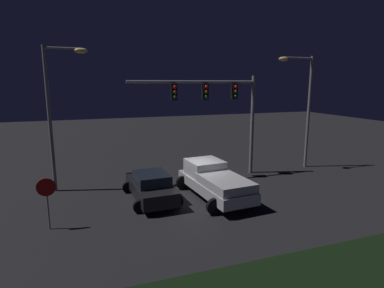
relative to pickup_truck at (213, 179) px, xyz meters
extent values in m
plane|color=black|center=(-0.78, 0.75, -1.00)|extent=(80.00, 80.00, 0.00)
cube|color=#B7B7BC|center=(0.01, -0.17, -0.32)|extent=(2.42, 5.54, 0.55)
cube|color=#B7B7BC|center=(-0.08, 1.01, 0.38)|extent=(1.98, 2.04, 0.85)
cube|color=black|center=(-0.08, 1.01, 0.50)|extent=(1.87, 1.65, 0.51)
cube|color=#B7B7BC|center=(0.10, -1.25, 0.18)|extent=(2.15, 3.17, 0.45)
cylinder|color=black|center=(-1.17, 1.68, -0.60)|extent=(0.80, 0.22, 0.80)
cylinder|color=black|center=(0.89, 1.85, -0.60)|extent=(0.80, 0.22, 0.80)
cylinder|color=black|center=(-0.86, -2.19, -0.60)|extent=(0.80, 0.22, 0.80)
cylinder|color=black|center=(1.19, -2.03, -0.60)|extent=(0.80, 0.22, 0.80)
cube|color=black|center=(-3.25, 0.69, -0.39)|extent=(1.97, 4.47, 0.70)
cube|color=black|center=(-3.24, 0.44, 0.24)|extent=(1.67, 2.06, 0.55)
cylinder|color=black|center=(-4.22, 2.15, -0.68)|extent=(0.64, 0.22, 0.64)
cylinder|color=black|center=(-2.38, 2.22, -0.68)|extent=(0.64, 0.22, 0.64)
cylinder|color=black|center=(-4.11, -0.84, -0.68)|extent=(0.64, 0.22, 0.64)
cylinder|color=black|center=(-2.27, -0.77, -0.68)|extent=(0.64, 0.22, 0.64)
cylinder|color=slate|center=(4.27, 3.48, 2.25)|extent=(0.24, 0.24, 6.50)
cylinder|color=slate|center=(0.17, 3.48, 5.10)|extent=(8.20, 0.18, 0.18)
cube|color=black|center=(2.87, 3.48, 4.50)|extent=(0.32, 0.44, 0.95)
sphere|color=red|center=(2.87, 3.25, 4.80)|extent=(0.22, 0.22, 0.22)
sphere|color=#59380A|center=(2.87, 3.25, 4.50)|extent=(0.22, 0.22, 0.22)
sphere|color=#0C4719|center=(2.87, 3.25, 4.20)|extent=(0.22, 0.22, 0.22)
cube|color=black|center=(0.87, 3.48, 4.50)|extent=(0.32, 0.44, 0.95)
sphere|color=red|center=(0.87, 3.25, 4.80)|extent=(0.22, 0.22, 0.22)
sphere|color=#59380A|center=(0.87, 3.25, 4.50)|extent=(0.22, 0.22, 0.22)
sphere|color=#0C4719|center=(0.87, 3.25, 4.20)|extent=(0.22, 0.22, 0.22)
cube|color=black|center=(-1.13, 3.48, 4.50)|extent=(0.32, 0.44, 0.95)
sphere|color=red|center=(-1.13, 3.25, 4.80)|extent=(0.22, 0.22, 0.22)
sphere|color=#59380A|center=(-1.13, 3.25, 4.50)|extent=(0.22, 0.22, 0.22)
sphere|color=#0C4719|center=(-1.13, 3.25, 4.20)|extent=(0.22, 0.22, 0.22)
cylinder|color=slate|center=(-8.08, 3.87, 3.00)|extent=(0.20, 0.20, 8.01)
cylinder|color=slate|center=(-7.16, 3.87, 6.86)|extent=(1.84, 0.12, 0.12)
ellipsoid|color=#F9CC72|center=(-6.25, 3.87, 6.76)|extent=(0.70, 0.44, 0.30)
cylinder|color=slate|center=(8.84, 3.54, 2.93)|extent=(0.20, 0.20, 7.85)
cylinder|color=slate|center=(7.67, 3.54, 6.70)|extent=(2.34, 0.12, 0.12)
ellipsoid|color=#F9CC72|center=(6.50, 3.54, 6.60)|extent=(0.70, 0.44, 0.30)
cylinder|color=slate|center=(-7.98, -1.24, 0.10)|extent=(0.07, 0.07, 2.20)
cylinder|color=#B20C0F|center=(-7.98, -1.27, 0.85)|extent=(0.76, 0.03, 0.76)
camera|label=1|loc=(-6.42, -14.80, 5.04)|focal=29.41mm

